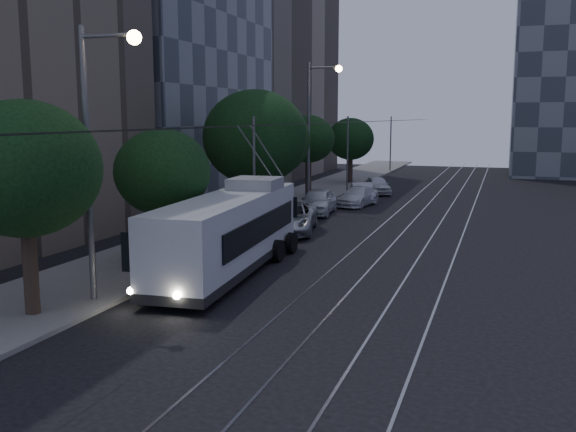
% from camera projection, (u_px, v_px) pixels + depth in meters
% --- Properties ---
extents(ground, '(120.00, 120.00, 0.00)m').
position_uv_depth(ground, '(291.00, 297.00, 21.50)').
color(ground, black).
rests_on(ground, ground).
extents(sidewalk, '(5.00, 90.00, 0.15)m').
position_uv_depth(sidewalk, '(279.00, 206.00, 42.59)').
color(sidewalk, slate).
rests_on(sidewalk, ground).
extents(tram_rails, '(4.52, 90.00, 0.02)m').
position_uv_depth(tram_rails, '(432.00, 215.00, 39.43)').
color(tram_rails, gray).
rests_on(tram_rails, ground).
extents(overhead_wires, '(2.23, 90.00, 6.00)m').
position_uv_depth(overhead_wires, '(316.00, 156.00, 41.26)').
color(overhead_wires, black).
rests_on(overhead_wires, ground).
extents(building_glass_mid, '(14.40, 18.40, 26.80)m').
position_uv_depth(building_glass_mid, '(138.00, 12.00, 46.06)').
color(building_glass_mid, '#3E454F').
rests_on(building_glass_mid, ground).
extents(building_tan_far, '(14.40, 22.40, 34.80)m').
position_uv_depth(building_tan_far, '(244.00, 1.00, 64.16)').
color(building_tan_far, gray).
rests_on(building_tan_far, ground).
extents(trolleybus, '(3.25, 11.60, 5.63)m').
position_uv_depth(trolleybus, '(230.00, 232.00, 24.62)').
color(trolleybus, silver).
rests_on(trolleybus, ground).
extents(pickup_silver, '(3.67, 6.01, 1.56)m').
position_uv_depth(pickup_silver, '(289.00, 218.00, 33.25)').
color(pickup_silver, '#ABADB2').
rests_on(pickup_silver, ground).
extents(car_white_a, '(2.28, 4.80, 1.58)m').
position_uv_depth(car_white_a, '(318.00, 201.00, 39.66)').
color(car_white_a, silver).
rests_on(car_white_a, ground).
extents(car_white_b, '(2.46, 4.62, 1.28)m').
position_uv_depth(car_white_b, '(358.00, 196.00, 43.32)').
color(car_white_b, silver).
rests_on(car_white_b, ground).
extents(car_white_c, '(2.58, 4.30, 1.34)m').
position_uv_depth(car_white_c, '(362.00, 193.00, 45.25)').
color(car_white_c, '#B7B7BC').
rests_on(car_white_c, ground).
extents(car_white_d, '(3.06, 4.31, 1.36)m').
position_uv_depth(car_white_d, '(377.00, 185.00, 49.89)').
color(car_white_d, silver).
rests_on(car_white_d, ground).
extents(tree_0, '(4.45, 4.45, 6.49)m').
position_uv_depth(tree_0, '(24.00, 169.00, 18.57)').
color(tree_0, black).
rests_on(tree_0, ground).
extents(tree_1, '(3.88, 3.88, 5.51)m').
position_uv_depth(tree_1, '(162.00, 172.00, 25.84)').
color(tree_1, black).
rests_on(tree_1, ground).
extents(tree_2, '(5.79, 5.79, 7.46)m').
position_uv_depth(tree_2, '(255.00, 137.00, 35.20)').
color(tree_2, black).
rests_on(tree_2, ground).
extents(tree_3, '(5.06, 5.06, 6.88)m').
position_uv_depth(tree_3, '(268.00, 140.00, 38.58)').
color(tree_3, black).
rests_on(tree_3, ground).
extents(tree_4, '(3.82, 3.82, 6.09)m').
position_uv_depth(tree_4, '(309.00, 139.00, 46.40)').
color(tree_4, black).
rests_on(tree_4, ground).
extents(tree_5, '(4.12, 4.12, 5.87)m').
position_uv_depth(tree_5, '(351.00, 139.00, 56.78)').
color(tree_5, black).
rests_on(tree_5, ground).
extents(streetlamp_near, '(2.15, 0.44, 8.72)m').
position_uv_depth(streetlamp_near, '(97.00, 138.00, 19.80)').
color(streetlamp_near, slate).
rests_on(streetlamp_near, ground).
extents(streetlamp_far, '(2.30, 0.44, 9.43)m').
position_uv_depth(streetlamp_far, '(315.00, 121.00, 41.38)').
color(streetlamp_far, slate).
rests_on(streetlamp_far, ground).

